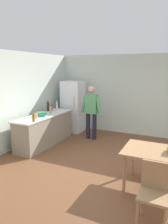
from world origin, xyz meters
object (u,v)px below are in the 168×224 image
bottle_oil_amber (33,117)px  refrigerator (73,106)px  bottle_water_clear (57,106)px  bottle_sauce_red (52,108)px  bottle_beer_brown (51,110)px  chair (155,189)px  utensil_jar (36,115)px  cooking_pot (41,114)px  dining_table (162,156)px  person (91,109)px  bottle_wine_dark (48,107)px  bottle_vinegar_tall (50,111)px

bottle_oil_amber → refrigerator: bearing=93.7°
bottle_water_clear → bottle_sauce_red: (-0.04, -0.25, -0.03)m
bottle_beer_brown → chair: bearing=-34.4°
utensil_jar → cooking_pot: bearing=94.7°
bottle_beer_brown → dining_table: bearing=-21.3°
person → dining_table: bearing=-42.4°
chair → bottle_water_clear: size_ratio=3.03×
bottle_oil_amber → bottle_wine_dark: bottle_wine_dark is taller
bottle_vinegar_tall → bottle_wine_dark: 0.65m
refrigerator → bottle_wine_dark: bearing=-105.8°
refrigerator → bottle_oil_amber: bearing=-86.3°
person → cooking_pot: bearing=-129.4°
bottle_sauce_red → bottle_water_clear: bearing=80.5°
refrigerator → dining_table: size_ratio=1.29×
bottle_wine_dark → person: bearing=23.2°
refrigerator → bottle_beer_brown: bearing=-89.5°
bottle_wine_dark → bottle_sauce_red: 0.14m
utensil_jar → bottle_water_clear: (-0.17, 1.35, 0.05)m
bottle_oil_amber → dining_table: bearing=-5.3°
cooking_pot → chair: bearing=-29.1°
bottle_oil_amber → bottle_sauce_red: size_ratio=1.17×
bottle_wine_dark → bottle_beer_brown: bottle_wine_dark is taller
utensil_jar → bottle_beer_brown: utensil_jar is taller
utensil_jar → person: bearing=56.7°
bottle_oil_amber → bottle_sauce_red: 1.50m
bottle_beer_brown → bottle_wine_dark: bearing=134.9°
dining_table → utensil_jar: (-3.34, 0.63, 0.31)m
chair → cooking_pot: size_ratio=2.28×
dining_table → bottle_vinegar_tall: bearing=160.7°
cooking_pot → utensil_jar: 0.28m
chair → cooking_pot: cooking_pot is taller
chair → bottle_wine_dark: size_ratio=2.68×
refrigerator → bottle_water_clear: (-0.22, -0.72, 0.13)m
dining_table → bottle_wine_dark: size_ratio=4.12×
bottle_beer_brown → person: bearing=42.6°
refrigerator → bottle_water_clear: refrigerator is taller
bottle_water_clear → person: bearing=8.0°
chair → bottle_sauce_red: 4.49m
refrigerator → cooking_pot: refrigerator is taller
refrigerator → bottle_sauce_red: 1.01m
dining_table → bottle_beer_brown: (-3.29, 1.28, 0.33)m
bottle_wine_dark → refrigerator: bearing=74.2°
chair → bottle_oil_amber: size_ratio=3.25×
bottle_wine_dark → dining_table: bearing=-24.0°
bottle_wine_dark → bottle_sauce_red: bottle_wine_dark is taller
refrigerator → chair: refrigerator is taller
person → cooking_pot: size_ratio=4.25×
bottle_water_clear → bottle_vinegar_tall: bearing=-69.1°
utensil_jar → bottle_beer_brown: 0.65m
bottle_wine_dark → bottle_sauce_red: bearing=68.2°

